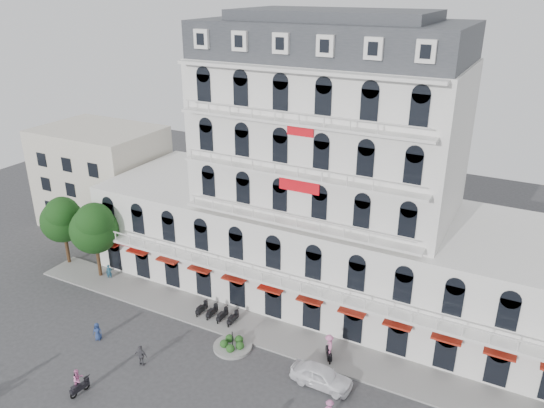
{
  "coord_description": "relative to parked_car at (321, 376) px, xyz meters",
  "views": [
    {
      "loc": [
        16.5,
        -24.03,
        27.74
      ],
      "look_at": [
        -1.45,
        10.0,
        11.66
      ],
      "focal_mm": 35.0,
      "sensor_mm": 36.0,
      "label": 1
    }
  ],
  "objects": [
    {
      "name": "ground",
      "position": [
        -5.15,
        -5.38,
        -0.8
      ],
      "size": [
        120.0,
        120.0,
        0.0
      ],
      "primitive_type": "plane",
      "color": "#38383A",
      "rests_on": "ground"
    },
    {
      "name": "sidewalk",
      "position": [
        -5.15,
        3.62,
        -0.72
      ],
      "size": [
        53.0,
        4.0,
        0.16
      ],
      "primitive_type": "cube",
      "color": "gray",
      "rests_on": "ground"
    },
    {
      "name": "main_building",
      "position": [
        -5.15,
        12.61,
        9.16
      ],
      "size": [
        45.0,
        15.0,
        25.8
      ],
      "color": "silver",
      "rests_on": "ground"
    },
    {
      "name": "flank_building_west",
      "position": [
        -35.15,
        14.62,
        5.2
      ],
      "size": [
        14.0,
        10.0,
        12.0
      ],
      "primitive_type": "cube",
      "color": "beige",
      "rests_on": "ground"
    },
    {
      "name": "traffic_island",
      "position": [
        -8.15,
        0.62,
        -0.54
      ],
      "size": [
        3.2,
        3.2,
        1.6
      ],
      "color": "gray",
      "rests_on": "ground"
    },
    {
      "name": "parked_scooter_row",
      "position": [
        -11.5,
        3.42,
        -0.8
      ],
      "size": [
        4.4,
        1.8,
        1.1
      ],
      "primitive_type": null,
      "color": "black",
      "rests_on": "ground"
    },
    {
      "name": "tree_west_outer",
      "position": [
        -31.09,
        4.6,
        4.55
      ],
      "size": [
        4.5,
        4.48,
        7.76
      ],
      "color": "#382314",
      "rests_on": "ground"
    },
    {
      "name": "tree_west_inner",
      "position": [
        -26.09,
        4.1,
        4.88
      ],
      "size": [
        4.76,
        4.76,
        8.25
      ],
      "color": "#382314",
      "rests_on": "ground"
    },
    {
      "name": "parked_car",
      "position": [
        0.0,
        0.0,
        0.0
      ],
      "size": [
        4.74,
        2.01,
        1.6
      ],
      "primitive_type": "imported",
      "rotation": [
        0.0,
        0.0,
        1.55
      ],
      "color": "white",
      "rests_on": "ground"
    },
    {
      "name": "rider_southwest",
      "position": [
        -15.22,
        -9.07,
        0.3
      ],
      "size": [
        0.73,
        1.7,
        2.16
      ],
      "rotation": [
        0.0,
        0.0,
        1.45
      ],
      "color": "black",
      "rests_on": "ground"
    },
    {
      "name": "rider_center",
      "position": [
        -0.61,
        2.93,
        0.45
      ],
      "size": [
        1.2,
        1.54,
        2.33
      ],
      "rotation": [
        0.0,
        0.0,
        5.23
      ],
      "color": "black",
      "rests_on": "ground"
    },
    {
      "name": "pedestrian_left",
      "position": [
        -18.76,
        -3.7,
        -0.02
      ],
      "size": [
        0.9,
        0.77,
        1.57
      ],
      "primitive_type": "imported",
      "rotation": [
        0.0,
        0.0,
        0.41
      ],
      "color": "navy",
      "rests_on": "ground"
    },
    {
      "name": "pedestrian_mid",
      "position": [
        -13.33,
        -4.52,
        0.12
      ],
      "size": [
        1.11,
        0.54,
        1.84
      ],
      "primitive_type": "imported",
      "rotation": [
        0.0,
        0.0,
        3.23
      ],
      "color": "#53535A",
      "rests_on": "ground"
    },
    {
      "name": "pedestrian_far",
      "position": [
        -24.9,
        4.12,
        0.01
      ],
      "size": [
        0.7,
        0.67,
        1.62
      ],
      "primitive_type": "imported",
      "rotation": [
        0.0,
        0.0,
        0.68
      ],
      "color": "navy",
      "rests_on": "ground"
    }
  ]
}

